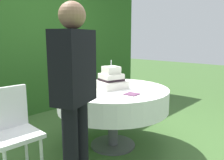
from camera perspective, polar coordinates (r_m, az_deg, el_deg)
ground_plane at (r=3.05m, az=0.22°, el=-15.71°), size 20.00×20.00×0.00m
foliage_hedge at (r=4.38m, az=-20.72°, el=11.00°), size 5.52×0.46×2.87m
cake_table at (r=2.83m, az=0.23°, el=-4.59°), size 1.34×1.34×0.74m
wedding_cake at (r=2.81m, az=-0.19°, el=0.06°), size 0.40×0.40×0.34m
serving_plate_near at (r=2.74m, az=-9.29°, el=-2.34°), size 0.12×0.12×0.01m
serving_plate_far at (r=3.25m, az=-0.87°, el=-0.21°), size 0.11×0.11×0.01m
serving_plate_left at (r=2.92m, az=6.33°, el=-1.49°), size 0.10×0.10×0.01m
serving_plate_right at (r=3.01m, az=-9.11°, el=-1.18°), size 0.15×0.15×0.01m
napkin_stack at (r=2.51m, az=4.90°, el=-3.47°), size 0.15×0.15×0.01m
garden_chair at (r=2.37m, az=-23.56°, el=-10.31°), size 0.42×0.42×0.89m
standing_person at (r=1.79m, az=-9.23°, el=-3.05°), size 0.41×0.31×1.60m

